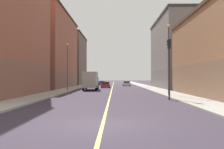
# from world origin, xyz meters

# --- Properties ---
(ground_plane) EXTENTS (400.00, 400.00, 0.00)m
(ground_plane) POSITION_xyz_m (0.00, 0.00, 0.00)
(ground_plane) COLOR #342B39
(ground_plane) RESTS_ON ground
(sidewalk_left) EXTENTS (3.07, 168.00, 0.15)m
(sidewalk_left) POSITION_xyz_m (7.81, 49.00, 0.07)
(sidewalk_left) COLOR #9E9B93
(sidewalk_left) RESTS_ON ground
(sidewalk_right) EXTENTS (3.07, 168.00, 0.15)m
(sidewalk_right) POSITION_xyz_m (-7.81, 49.00, 0.07)
(sidewalk_right) COLOR #9E9B93
(sidewalk_right) RESTS_ON ground
(lane_center_stripe) EXTENTS (0.16, 154.00, 0.01)m
(lane_center_stripe) POSITION_xyz_m (0.00, 49.00, 0.01)
(lane_center_stripe) COLOR #E5D14C
(lane_center_stripe) RESTS_ON ground
(building_left_mid) EXTENTS (9.15, 21.92, 14.21)m
(building_left_mid) POSITION_xyz_m (13.77, 41.90, 7.12)
(building_left_mid) COLOR slate
(building_left_mid) RESTS_ON ground
(building_right_midblock) EXTENTS (9.15, 25.93, 15.80)m
(building_right_midblock) POSITION_xyz_m (-13.77, 44.64, 7.91)
(building_right_midblock) COLOR brown
(building_right_midblock) RESTS_ON ground
(building_right_distant) EXTENTS (9.15, 20.52, 15.45)m
(building_right_distant) POSITION_xyz_m (-13.77, 71.17, 7.73)
(building_right_distant) COLOR brown
(building_right_distant) RESTS_ON ground
(traffic_light_left_near) EXTENTS (0.40, 0.32, 5.92)m
(traffic_light_left_near) POSITION_xyz_m (5.85, 13.67, 3.84)
(traffic_light_left_near) COLOR #2D2D2D
(traffic_light_left_near) RESTS_ON ground
(street_lamp_left_near) EXTENTS (0.36, 0.36, 8.30)m
(street_lamp_left_near) POSITION_xyz_m (6.87, 18.95, 5.09)
(street_lamp_left_near) COLOR #4C4C51
(street_lamp_left_near) RESTS_ON ground
(street_lamp_right_near) EXTENTS (0.36, 0.36, 7.46)m
(street_lamp_right_near) POSITION_xyz_m (-6.87, 29.31, 4.64)
(street_lamp_right_near) COLOR #4C4C51
(street_lamp_right_near) RESTS_ON ground
(car_red) EXTENTS (2.00, 4.49, 1.27)m
(car_red) POSITION_xyz_m (-1.46, 45.54, 0.63)
(car_red) COLOR red
(car_red) RESTS_ON ground
(car_blue) EXTENTS (2.07, 4.42, 1.20)m
(car_blue) POSITION_xyz_m (-3.26, 65.86, 0.60)
(car_blue) COLOR #23389E
(car_blue) RESTS_ON ground
(car_white) EXTENTS (1.99, 4.52, 1.22)m
(car_white) POSITION_xyz_m (3.64, 58.12, 0.61)
(car_white) COLOR white
(car_white) RESTS_ON ground
(box_truck) EXTENTS (2.41, 6.96, 3.15)m
(box_truck) POSITION_xyz_m (-3.63, 33.92, 1.65)
(box_truck) COLOR navy
(box_truck) RESTS_ON ground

